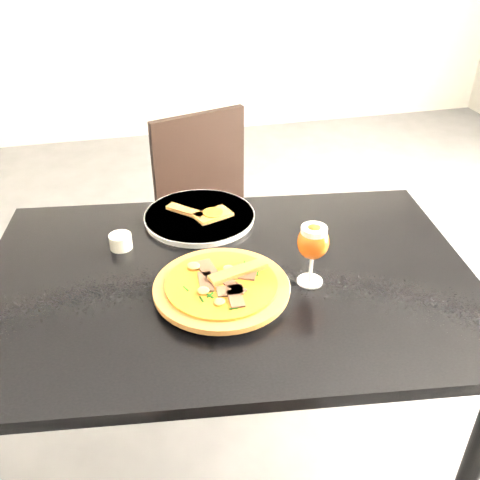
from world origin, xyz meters
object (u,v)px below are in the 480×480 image
object	(u,v)px
dining_table	(229,304)
chair_far	(215,220)
pizza	(222,286)
beer_glass	(313,242)

from	to	relation	value
dining_table	chair_far	world-z (taller)	chair_far
dining_table	pizza	distance (m)	0.14
dining_table	beer_glass	xyz separation A→B (m)	(0.18, -0.07, 0.20)
chair_far	pizza	size ratio (longest dim) A/B	2.77
dining_table	pizza	size ratio (longest dim) A/B	4.14
pizza	beer_glass	world-z (taller)	beer_glass
pizza	dining_table	bearing A→B (deg)	66.46
beer_glass	dining_table	bearing A→B (deg)	157.94
dining_table	chair_far	distance (m)	0.76
dining_table	chair_far	bearing A→B (deg)	89.30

